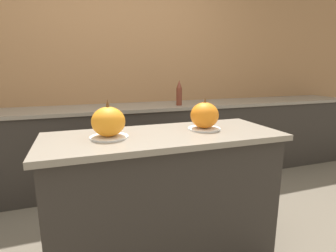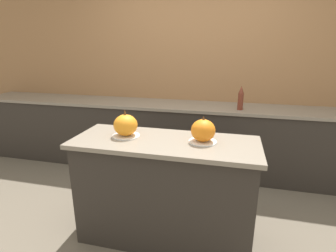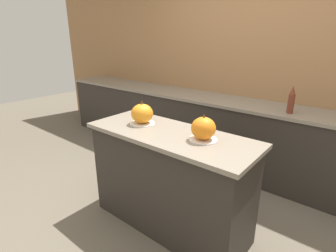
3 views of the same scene
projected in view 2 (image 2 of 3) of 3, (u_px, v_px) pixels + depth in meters
The scene contains 7 objects.
ground_plane at pixel (165, 236), 2.29m from camera, with size 12.00×12.00×0.00m, color #665B4C.
wall_back at pixel (196, 73), 3.48m from camera, with size 8.00×0.06×2.50m.
kitchen_island at pixel (165, 191), 2.16m from camera, with size 1.45×0.57×0.89m.
back_counter at pixel (191, 138), 3.41m from camera, with size 6.00×0.60×0.88m.
pumpkin_cake_left at pixel (126, 126), 2.10m from camera, with size 0.22×0.22×0.22m.
pumpkin_cake_right at pixel (203, 131), 1.97m from camera, with size 0.21×0.21×0.21m.
bottle_tall at pixel (241, 98), 2.99m from camera, with size 0.06×0.06×0.28m.
Camera 2 is at (0.48, -1.84, 1.59)m, focal length 28.00 mm.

